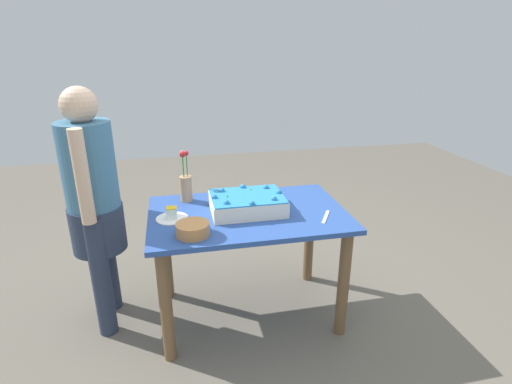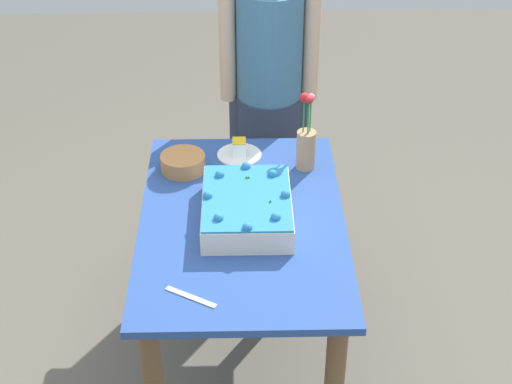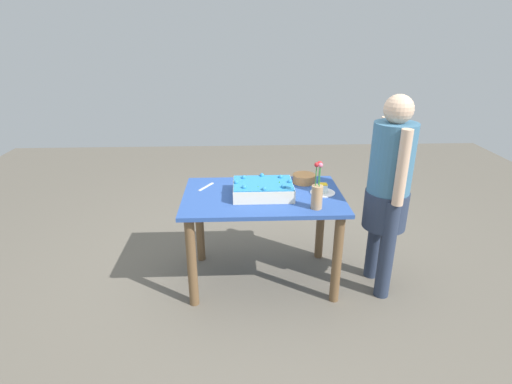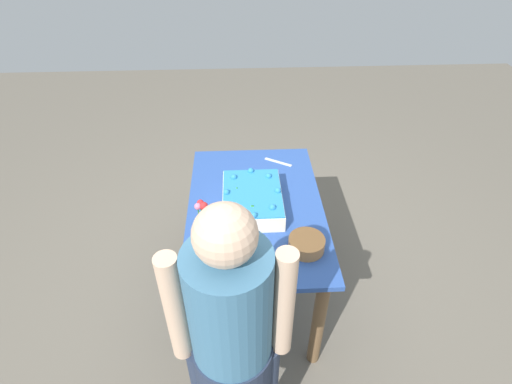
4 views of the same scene
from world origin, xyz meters
The scene contains 8 objects.
ground_plane centered at (0.00, 0.00, 0.00)m, with size 8.00×8.00×0.00m, color #665F53.
dining_table centered at (0.00, 0.00, 0.60)m, with size 1.19×0.77×0.74m.
sheet_cake centered at (0.00, 0.02, 0.79)m, with size 0.44×0.33×0.12m.
serving_plate_with_slice centered at (-0.45, -0.01, 0.76)m, with size 0.19×0.19×0.08m.
cake_knife centered at (0.44, -0.17, 0.74)m, with size 0.19×0.02×0.00m, color silver.
flower_vase centered at (-0.35, 0.26, 0.85)m, with size 0.08×0.08×0.34m.
fruit_bowl centered at (-0.35, -0.24, 0.77)m, with size 0.18×0.18×0.07m, color #BE7F46.
person_standing centered at (-0.89, 0.13, 0.85)m, with size 0.31×0.45×1.49m.
Camera 3 is at (0.17, 2.75, 1.88)m, focal length 28.00 mm.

